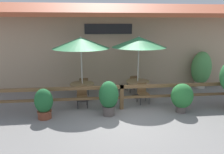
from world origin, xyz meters
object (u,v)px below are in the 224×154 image
at_px(dining_table_near, 82,87).
at_px(dining_table_middle, 138,84).
at_px(chair_near_streetside, 82,96).
at_px(potted_plant_small_flowering, 44,103).
at_px(patio_umbrella_middle, 139,42).
at_px(potted_plant_entrance_palm, 109,97).
at_px(potted_plant_tall_tropical, 182,97).
at_px(chair_middle_streetside, 143,92).
at_px(chair_middle_wallside, 133,83).
at_px(patio_umbrella_near, 81,43).
at_px(potted_plant_broad_leaf, 201,69).
at_px(chair_near_wallside, 84,85).

bearing_deg(dining_table_near, dining_table_middle, 3.85).
bearing_deg(chair_near_streetside, potted_plant_small_flowering, -147.14).
bearing_deg(chair_near_streetside, patio_umbrella_middle, 15.75).
bearing_deg(potted_plant_entrance_palm, potted_plant_tall_tropical, -1.05).
height_order(dining_table_near, potted_plant_small_flowering, potted_plant_small_flowering).
distance_m(dining_table_near, potted_plant_entrance_palm, 1.97).
height_order(chair_middle_streetside, chair_middle_wallside, same).
bearing_deg(potted_plant_entrance_palm, dining_table_near, 119.79).
distance_m(patio_umbrella_near, patio_umbrella_middle, 2.47).
xyz_separation_m(dining_table_middle, potted_plant_broad_leaf, (3.58, 1.15, 0.39)).
relative_size(chair_middle_wallside, potted_plant_broad_leaf, 0.44).
bearing_deg(chair_near_streetside, chair_near_wallside, 83.18).
distance_m(chair_middle_streetside, chair_middle_wallside, 1.50).
relative_size(chair_near_streetside, potted_plant_entrance_palm, 0.66).
xyz_separation_m(chair_near_wallside, chair_middle_wallside, (2.35, 0.16, 0.00)).
distance_m(potted_plant_small_flowering, potted_plant_broad_leaf, 7.96).
distance_m(dining_table_near, patio_umbrella_middle, 3.10).
bearing_deg(chair_middle_streetside, chair_near_wallside, 142.70).
xyz_separation_m(dining_table_near, chair_middle_wallside, (2.40, 0.91, -0.14)).
relative_size(potted_plant_tall_tropical, potted_plant_small_flowering, 1.03).
bearing_deg(potted_plant_small_flowering, patio_umbrella_middle, 27.03).
distance_m(dining_table_middle, potted_plant_small_flowering, 4.21).
distance_m(chair_near_streetside, potted_plant_broad_leaf, 6.41).
distance_m(patio_umbrella_middle, chair_middle_wallside, 2.15).
bearing_deg(patio_umbrella_near, chair_near_streetside, -90.05).
bearing_deg(chair_middle_wallside, dining_table_middle, 82.99).
height_order(chair_near_streetside, chair_middle_wallside, same).
relative_size(chair_near_streetside, potted_plant_small_flowering, 0.77).
bearing_deg(potted_plant_tall_tropical, chair_middle_streetside, 135.39).
xyz_separation_m(potted_plant_tall_tropical, potted_plant_small_flowering, (-4.99, 0.01, -0.05)).
bearing_deg(potted_plant_entrance_palm, potted_plant_small_flowering, -178.91).
xyz_separation_m(chair_near_streetside, chair_middle_wallside, (2.40, 1.67, 0.00)).
xyz_separation_m(patio_umbrella_near, patio_umbrella_middle, (2.46, 0.17, 0.00)).
bearing_deg(chair_near_wallside, dining_table_near, 85.65).
distance_m(chair_near_streetside, potted_plant_tall_tropical, 3.83).
height_order(dining_table_near, patio_umbrella_middle, patio_umbrella_middle).
xyz_separation_m(chair_near_streetside, potted_plant_small_flowering, (-1.29, -0.99, 0.10)).
xyz_separation_m(chair_near_wallside, potted_plant_small_flowering, (-1.34, -2.50, 0.10)).
distance_m(dining_table_middle, chair_middle_streetside, 0.76).
distance_m(dining_table_middle, chair_middle_wallside, 0.76).
relative_size(patio_umbrella_near, chair_middle_wallside, 3.28).
bearing_deg(chair_near_streetside, patio_umbrella_near, 85.20).
distance_m(dining_table_near, chair_middle_streetside, 2.58).
distance_m(patio_umbrella_near, dining_table_near, 1.87).
distance_m(patio_umbrella_near, chair_middle_wallside, 3.27).
relative_size(patio_umbrella_near, chair_near_wallside, 3.28).
xyz_separation_m(chair_middle_streetside, potted_plant_small_flowering, (-3.80, -1.16, 0.10)).
relative_size(chair_middle_wallside, potted_plant_tall_tropical, 0.75).
distance_m(patio_umbrella_near, potted_plant_entrance_palm, 2.66).
height_order(patio_umbrella_middle, potted_plant_entrance_palm, patio_umbrella_middle).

